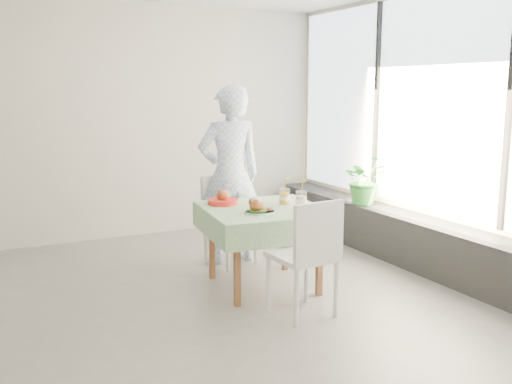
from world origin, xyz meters
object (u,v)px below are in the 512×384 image
chair_near (303,279)px  cafe_table (263,238)px  diner (230,175)px  main_dish (258,208)px  chair_far (230,237)px  juice_cup_orange (284,197)px  potted_plant (365,180)px

chair_near → cafe_table: bearing=88.4°
diner → main_dish: (-0.19, -1.02, -0.13)m
chair_far → juice_cup_orange: size_ratio=3.13×
main_dish → juice_cup_orange: juice_cup_orange is taller
chair_near → potted_plant: 2.25m
potted_plant → main_dish: bearing=-154.2°
chair_far → main_dish: chair_far is taller
diner → juice_cup_orange: 0.82m
chair_far → juice_cup_orange: bearing=-72.1°
juice_cup_orange → potted_plant: potted_plant is taller
main_dish → diner: bearing=79.6°
chair_far → chair_near: chair_near is taller
potted_plant → diner: bearing=174.6°
diner → main_dish: bearing=83.3°
juice_cup_orange → cafe_table: bearing=-167.5°
juice_cup_orange → chair_near: bearing=-108.7°
chair_far → chair_near: bearing=-91.2°
chair_far → diner: diner is taller
cafe_table → juice_cup_orange: bearing=12.5°
potted_plant → cafe_table: bearing=-157.3°
chair_near → juice_cup_orange: 0.98m
cafe_table → diner: (0.05, 0.85, 0.46)m
chair_far → potted_plant: 1.72m
main_dish → juice_cup_orange: bearing=30.6°
chair_far → potted_plant: potted_plant is taller
main_dish → chair_near: bearing=-77.9°
chair_far → diner: 0.64m
chair_near → main_dish: 0.76m
main_dish → potted_plant: potted_plant is taller
diner → chair_near: bearing=91.3°
main_dish → cafe_table: bearing=51.2°
potted_plant → juice_cup_orange: bearing=-155.6°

